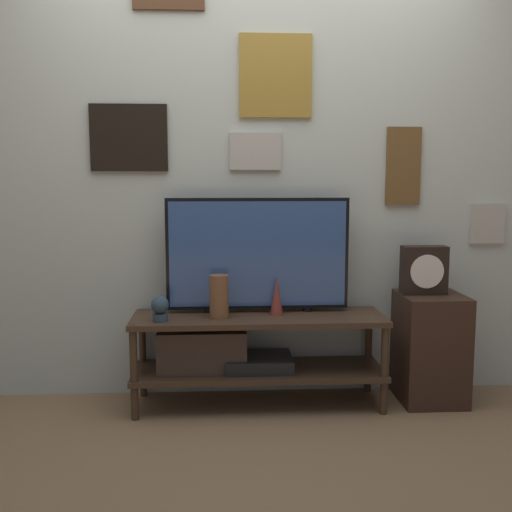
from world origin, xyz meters
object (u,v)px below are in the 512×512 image
at_px(television, 258,254).
at_px(vase_slim_bronze, 277,296).
at_px(vase_tall_ceramic, 219,297).
at_px(decorative_bust, 160,308).
at_px(mantel_clock, 424,270).

relative_size(television, vase_slim_bronze, 4.72).
height_order(vase_tall_ceramic, decorative_bust, vase_tall_ceramic).
relative_size(television, vase_tall_ceramic, 4.34).
bearing_deg(television, mantel_clock, -3.07).
height_order(vase_slim_bronze, mantel_clock, mantel_clock).
bearing_deg(vase_tall_ceramic, decorative_bust, -170.29).
bearing_deg(decorative_bust, television, 19.69).
bearing_deg(vase_slim_bronze, mantel_clock, 1.74).
distance_m(decorative_bust, mantel_clock, 1.45).
distance_m(vase_tall_ceramic, mantel_clock, 1.13).
bearing_deg(vase_tall_ceramic, mantel_clock, 4.33).
bearing_deg(vase_tall_ceramic, vase_slim_bronze, 11.01).
bearing_deg(mantel_clock, television, 176.93).
relative_size(vase_slim_bronze, mantel_clock, 0.80).
xyz_separation_m(vase_tall_ceramic, decorative_bust, (-0.30, -0.05, -0.04)).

